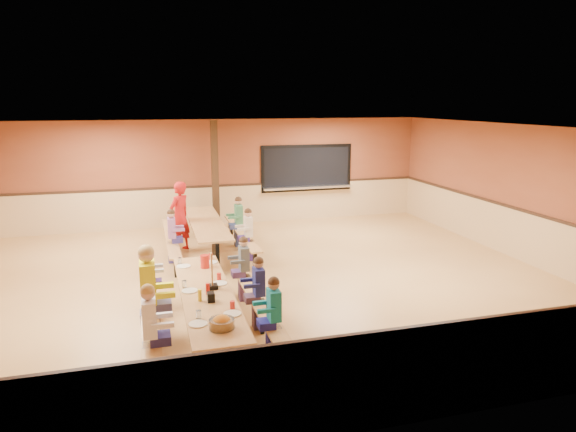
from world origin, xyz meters
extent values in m
plane|color=#A2723D|center=(0.00, 0.00, 0.00)|extent=(12.00, 12.00, 0.00)
cube|color=brown|center=(0.00, 5.00, 1.50)|extent=(12.00, 0.04, 3.00)
cube|color=brown|center=(0.00, -5.00, 1.50)|extent=(12.00, 0.04, 3.00)
cube|color=brown|center=(6.00, 0.00, 1.50)|extent=(0.04, 10.00, 3.00)
cube|color=white|center=(0.00, 0.00, 3.00)|extent=(12.00, 10.00, 0.04)
cube|color=black|center=(2.60, 4.97, 1.55)|extent=(2.60, 0.06, 1.20)
cube|color=silver|center=(2.60, 4.88, 0.98)|extent=(2.70, 0.28, 0.06)
cube|color=black|center=(-0.20, 4.40, 1.50)|extent=(0.18, 0.18, 3.00)
cube|color=#B48047|center=(-1.25, -2.29, 0.72)|extent=(0.75, 3.60, 0.04)
cube|color=black|center=(-1.25, -3.84, 0.35)|extent=(0.08, 0.60, 0.70)
cube|color=black|center=(-1.25, -0.74, 0.35)|extent=(0.08, 0.60, 0.70)
cube|color=#B48047|center=(-2.08, -2.29, 0.43)|extent=(0.26, 3.60, 0.04)
cube|color=black|center=(-2.08, -2.29, 0.21)|extent=(0.06, 0.18, 0.41)
cube|color=#B48047|center=(-0.43, -2.29, 0.43)|extent=(0.26, 3.60, 0.04)
cube|color=black|center=(-0.43, -2.29, 0.21)|extent=(0.06, 0.18, 0.41)
cube|color=#B48047|center=(-0.72, 2.25, 0.72)|extent=(0.75, 3.60, 0.04)
cube|color=black|center=(-0.72, 0.70, 0.35)|extent=(0.08, 0.60, 0.70)
cube|color=black|center=(-0.72, 3.80, 0.35)|extent=(0.08, 0.60, 0.70)
cube|color=#B48047|center=(-1.54, 2.25, 0.43)|extent=(0.26, 3.60, 0.04)
cube|color=black|center=(-1.54, 2.25, 0.21)|extent=(0.06, 0.18, 0.41)
cube|color=#B48047|center=(0.11, 2.25, 0.43)|extent=(0.26, 3.60, 0.04)
cube|color=black|center=(0.11, 2.25, 0.21)|extent=(0.06, 0.18, 0.41)
imported|color=#B61514|center=(-1.31, 2.55, 0.83)|extent=(0.71, 0.71, 1.67)
cylinder|color=red|center=(-1.14, -1.15, 0.85)|extent=(0.16, 0.16, 0.22)
cube|color=black|center=(-1.23, -2.67, 0.80)|extent=(0.10, 0.14, 0.13)
cylinder|color=yellow|center=(-1.38, -2.61, 0.82)|extent=(0.06, 0.06, 0.17)
cylinder|color=#B2140F|center=(-1.24, -2.40, 0.82)|extent=(0.06, 0.06, 0.17)
cube|color=black|center=(-1.15, -2.17, 0.77)|extent=(0.16, 0.16, 0.06)
cube|color=#B48047|center=(-1.15, -2.17, 1.05)|extent=(0.02, 0.09, 0.50)
camera|label=1|loc=(-2.00, -9.50, 3.50)|focal=32.00mm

